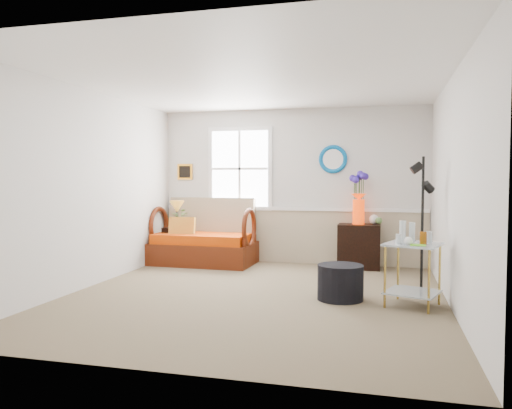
% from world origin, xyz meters
% --- Properties ---
extents(floor, '(4.50, 5.00, 0.01)m').
position_xyz_m(floor, '(0.00, 0.00, 0.00)').
color(floor, '#7A684E').
rests_on(floor, ground).
extents(ceiling, '(4.50, 5.00, 0.01)m').
position_xyz_m(ceiling, '(0.00, 0.00, 2.60)').
color(ceiling, white).
rests_on(ceiling, walls).
extents(walls, '(4.51, 5.01, 2.60)m').
position_xyz_m(walls, '(0.00, 0.00, 1.30)').
color(walls, silver).
rests_on(walls, floor).
extents(wainscot, '(4.46, 0.02, 0.90)m').
position_xyz_m(wainscot, '(0.00, 2.48, 0.45)').
color(wainscot, tan).
rests_on(wainscot, walls).
extents(chair_rail, '(4.46, 0.04, 0.06)m').
position_xyz_m(chair_rail, '(0.00, 2.47, 0.92)').
color(chair_rail, white).
rests_on(chair_rail, walls).
extents(window, '(1.14, 0.06, 1.44)m').
position_xyz_m(window, '(-0.90, 2.47, 1.60)').
color(window, white).
rests_on(window, walls).
extents(picture, '(0.28, 0.03, 0.28)m').
position_xyz_m(picture, '(-1.92, 2.48, 1.55)').
color(picture, orange).
rests_on(picture, walls).
extents(mirror, '(0.47, 0.07, 0.47)m').
position_xyz_m(mirror, '(0.70, 2.48, 1.75)').
color(mirror, '#0A87C9').
rests_on(mirror, walls).
extents(loveseat, '(1.70, 0.99, 1.10)m').
position_xyz_m(loveseat, '(-1.40, 2.00, 0.55)').
color(loveseat, '#541B0A').
rests_on(loveseat, floor).
extents(throw_pillow, '(0.44, 0.16, 0.43)m').
position_xyz_m(throw_pillow, '(-1.73, 1.86, 0.57)').
color(throw_pillow, '#C14C0F').
rests_on(throw_pillow, loveseat).
extents(lamp_stand, '(0.38, 0.38, 0.60)m').
position_xyz_m(lamp_stand, '(-1.92, 2.04, 0.30)').
color(lamp_stand, black).
rests_on(lamp_stand, floor).
extents(table_lamp, '(0.29, 0.29, 0.45)m').
position_xyz_m(table_lamp, '(-1.90, 2.06, 0.82)').
color(table_lamp, gold).
rests_on(table_lamp, lamp_stand).
extents(potted_plant, '(0.35, 0.38, 0.26)m').
position_xyz_m(potted_plant, '(-1.79, 2.01, 0.73)').
color(potted_plant, '#55793D').
rests_on(potted_plant, lamp_stand).
extents(cabinet, '(0.66, 0.42, 0.70)m').
position_xyz_m(cabinet, '(1.15, 2.21, 0.35)').
color(cabinet, black).
rests_on(cabinet, floor).
extents(flower_vase, '(0.26, 0.26, 0.82)m').
position_xyz_m(flower_vase, '(1.13, 2.25, 1.11)').
color(flower_vase, red).
rests_on(flower_vase, cabinet).
extents(side_table, '(0.71, 0.71, 0.71)m').
position_xyz_m(side_table, '(1.84, -0.04, 0.35)').
color(side_table, '#B29039').
rests_on(side_table, floor).
extents(tabletop_items, '(0.44, 0.44, 0.24)m').
position_xyz_m(tabletop_items, '(1.84, -0.05, 0.83)').
color(tabletop_items, silver).
rests_on(tabletop_items, side_table).
extents(floor_lamp, '(0.29, 0.29, 1.70)m').
position_xyz_m(floor_lamp, '(1.98, 0.63, 0.85)').
color(floor_lamp, black).
rests_on(floor_lamp, floor).
extents(ottoman, '(0.56, 0.56, 0.42)m').
position_xyz_m(ottoman, '(1.03, 0.06, 0.21)').
color(ottoman, black).
rests_on(ottoman, floor).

